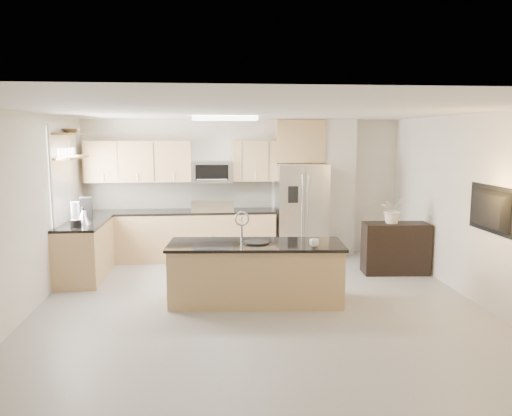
{
  "coord_description": "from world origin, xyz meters",
  "views": [
    {
      "loc": [
        -0.66,
        -6.27,
        2.3
      ],
      "look_at": [
        0.06,
        1.3,
        1.19
      ],
      "focal_mm": 35.0,
      "sensor_mm": 36.0,
      "label": 1
    }
  ],
  "objects": [
    {
      "name": "ceiling_fixture",
      "position": [
        -0.4,
        1.6,
        2.56
      ],
      "size": [
        1.0,
        0.5,
        0.06
      ],
      "primitive_type": "cube",
      "color": "white",
      "rests_on": "ceiling"
    },
    {
      "name": "shelf_lower",
      "position": [
        -2.85,
        1.95,
        1.95
      ],
      "size": [
        0.3,
        1.2,
        0.04
      ],
      "primitive_type": "cube",
      "color": "brown",
      "rests_on": "wall_left"
    },
    {
      "name": "window",
      "position": [
        -2.98,
        1.85,
        1.65
      ],
      "size": [
        0.04,
        1.15,
        1.65
      ],
      "color": "white",
      "rests_on": "wall_left"
    },
    {
      "name": "range",
      "position": [
        -0.6,
        2.92,
        0.47
      ],
      "size": [
        0.76,
        0.64,
        1.14
      ],
      "color": "black",
      "rests_on": "floor"
    },
    {
      "name": "wall_back",
      "position": [
        0.0,
        3.25,
        1.3
      ],
      "size": [
        6.0,
        0.02,
        2.6
      ],
      "primitive_type": "cube",
      "color": "silver",
      "rests_on": "floor"
    },
    {
      "name": "blender",
      "position": [
        -2.67,
        1.4,
        1.09
      ],
      "size": [
        0.17,
        0.17,
        0.39
      ],
      "color": "black",
      "rests_on": "left_counter"
    },
    {
      "name": "refrigerator",
      "position": [
        1.06,
        2.87,
        0.89
      ],
      "size": [
        0.92,
        0.78,
        1.78
      ],
      "color": "silver",
      "rests_on": "floor"
    },
    {
      "name": "upper_cabinets",
      "position": [
        -1.3,
        3.09,
        1.83
      ],
      "size": [
        3.5,
        0.33,
        0.75
      ],
      "color": "tan",
      "rests_on": "wall_back"
    },
    {
      "name": "back_counter",
      "position": [
        -1.23,
        2.93,
        0.47
      ],
      "size": [
        3.55,
        0.66,
        1.44
      ],
      "color": "tan",
      "rests_on": "floor"
    },
    {
      "name": "platter",
      "position": [
        -0.02,
        0.42,
        0.84
      ],
      "size": [
        0.42,
        0.42,
        0.02
      ],
      "primitive_type": "cylinder",
      "rotation": [
        0.0,
        0.0,
        0.18
      ],
      "color": "black",
      "rests_on": "island"
    },
    {
      "name": "bowl",
      "position": [
        -2.85,
        2.05,
        2.38
      ],
      "size": [
        0.45,
        0.45,
        0.09
      ],
      "primitive_type": "imported",
      "rotation": [
        0.0,
        0.0,
        0.21
      ],
      "color": "silver",
      "rests_on": "shelf_upper"
    },
    {
      "name": "television",
      "position": [
        2.91,
        -0.2,
        1.35
      ],
      "size": [
        0.14,
        1.08,
        0.62
      ],
      "primitive_type": "imported",
      "rotation": [
        0.0,
        0.0,
        1.57
      ],
      "color": "black",
      "rests_on": "wall_right"
    },
    {
      "name": "floor",
      "position": [
        0.0,
        0.0,
        0.0
      ],
      "size": [
        6.5,
        6.5,
        0.0
      ],
      "primitive_type": "plane",
      "color": "#A4A29C",
      "rests_on": "ground"
    },
    {
      "name": "wall_right",
      "position": [
        3.0,
        0.0,
        1.3
      ],
      "size": [
        0.02,
        6.5,
        2.6
      ],
      "primitive_type": "cube",
      "color": "silver",
      "rests_on": "floor"
    },
    {
      "name": "island",
      "position": [
        -0.03,
        0.41,
        0.42
      ],
      "size": [
        2.46,
        1.07,
        1.26
      ],
      "rotation": [
        0.0,
        0.0,
        -0.08
      ],
      "color": "tan",
      "rests_on": "floor"
    },
    {
      "name": "partition_column",
      "position": [
        1.82,
        3.1,
        1.3
      ],
      "size": [
        0.6,
        0.3,
        2.6
      ],
      "primitive_type": "cube",
      "color": "beige",
      "rests_on": "floor"
    },
    {
      "name": "flower_vase",
      "position": [
        2.36,
        1.63,
        1.2
      ],
      "size": [
        0.77,
        0.72,
        0.69
      ],
      "primitive_type": "imported",
      "rotation": [
        0.0,
        0.0,
        0.34
      ],
      "color": "silver",
      "rests_on": "credenza"
    },
    {
      "name": "ceiling",
      "position": [
        0.0,
        0.0,
        2.6
      ],
      "size": [
        6.0,
        6.5,
        0.02
      ],
      "primitive_type": "cube",
      "color": "silver",
      "rests_on": "wall_back"
    },
    {
      "name": "microwave",
      "position": [
        -0.6,
        3.04,
        1.63
      ],
      "size": [
        0.76,
        0.4,
        0.4
      ],
      "color": "silver",
      "rests_on": "upper_cabinets"
    },
    {
      "name": "kettle",
      "position": [
        -2.62,
        1.65,
        1.04
      ],
      "size": [
        0.21,
        0.21,
        0.27
      ],
      "color": "silver",
      "rests_on": "left_counter"
    },
    {
      "name": "left_counter",
      "position": [
        -2.67,
        1.85,
        0.46
      ],
      "size": [
        0.66,
        1.5,
        0.92
      ],
      "color": "tan",
      "rests_on": "floor"
    },
    {
      "name": "credenza",
      "position": [
        2.44,
        1.64,
        0.43
      ],
      "size": [
        1.1,
        0.52,
        0.85
      ],
      "primitive_type": "cube",
      "rotation": [
        0.0,
        0.0,
        -0.07
      ],
      "color": "black",
      "rests_on": "floor"
    },
    {
      "name": "coffee_maker",
      "position": [
        -2.69,
        2.14,
        1.09
      ],
      "size": [
        0.24,
        0.27,
        0.36
      ],
      "color": "black",
      "rests_on": "left_counter"
    },
    {
      "name": "wall_left",
      "position": [
        -3.0,
        0.0,
        1.3
      ],
      "size": [
        0.02,
        6.5,
        2.6
      ],
      "primitive_type": "cube",
      "color": "silver",
      "rests_on": "floor"
    },
    {
      "name": "shelf_upper",
      "position": [
        -2.85,
        1.95,
        2.32
      ],
      "size": [
        0.3,
        1.2,
        0.04
      ],
      "primitive_type": "cube",
      "color": "brown",
      "rests_on": "wall_left"
    },
    {
      "name": "cup",
      "position": [
        0.73,
        0.13,
        0.88
      ],
      "size": [
        0.13,
        0.13,
        0.1
      ],
      "primitive_type": "imported",
      "rotation": [
        0.0,
        0.0,
        0.06
      ],
      "color": "white",
      "rests_on": "island"
    },
    {
      "name": "wall_front",
      "position": [
        0.0,
        -3.25,
        1.3
      ],
      "size": [
        6.0,
        0.02,
        2.6
      ],
      "primitive_type": "cube",
      "color": "silver",
      "rests_on": "floor"
    }
  ]
}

